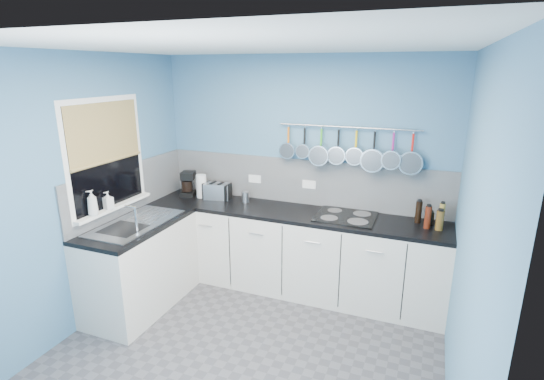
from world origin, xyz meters
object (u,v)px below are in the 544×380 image
Objects in this scene: canister at (245,197)px; paper_towel at (201,186)px; soap_bottle_b at (108,200)px; toaster at (217,191)px; soap_bottle_a at (92,203)px; hob at (346,216)px; coffee_maker at (188,184)px.

paper_towel is at bearing -178.17° from canister.
soap_bottle_b is 0.60× the size of toaster.
soap_bottle_a reaches higher than hob.
canister is (0.94, 1.09, -0.18)m from soap_bottle_b.
canister reaches higher than hob.
coffee_maker is at bearing 80.57° from soap_bottle_a.
toaster reaches higher than canister.
soap_bottle_a reaches higher than canister.
soap_bottle_a is 1.33m from paper_towel.
soap_bottle_b is at bearing -109.95° from paper_towel.
soap_bottle_a is at bearing -115.94° from coffee_maker.
hob is (2.10, 1.02, -0.23)m from soap_bottle_b.
coffee_maker is 2.38× the size of canister.
coffee_maker reaches higher than hob.
paper_towel is (0.39, 1.26, -0.14)m from soap_bottle_a.
toaster is 1.52m from hob.
coffee_maker is at bearing 170.11° from toaster.
canister is (0.94, 1.28, -0.21)m from soap_bottle_a.
canister is at bearing 49.08° from soap_bottle_b.
paper_towel is at bearing -13.05° from coffee_maker.
soap_bottle_a is at bearing -149.92° from hob.
soap_bottle_a reaches higher than toaster.
coffee_maker is 0.49× the size of hob.
toaster is (0.20, 0.01, -0.04)m from paper_towel.
hob is at bearing -3.21° from canister.
soap_bottle_b is 0.29× the size of hob.
soap_bottle_b reaches higher than paper_towel.
soap_bottle_b is 0.59× the size of coffee_maker.
hob is (1.71, -0.05, -0.13)m from paper_towel.
canister is at bearing 1.83° from paper_towel.
soap_bottle_b is at bearing 90.00° from soap_bottle_a.
paper_towel is at bearing 70.05° from soap_bottle_b.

